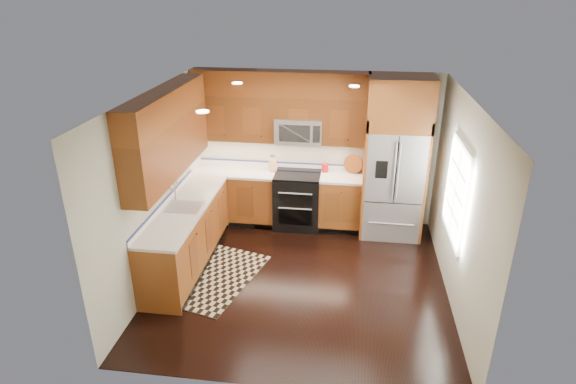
# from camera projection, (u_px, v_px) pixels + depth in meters

# --- Properties ---
(ground) EXTENTS (4.00, 4.00, 0.00)m
(ground) POSITION_uv_depth(u_px,v_px,m) (301.00, 280.00, 6.80)
(ground) COLOR black
(ground) RESTS_ON ground
(wall_back) EXTENTS (4.00, 0.02, 2.60)m
(wall_back) POSITION_uv_depth(u_px,v_px,m) (315.00, 148.00, 8.09)
(wall_back) COLOR beige
(wall_back) RESTS_ON ground
(wall_left) EXTENTS (0.02, 4.00, 2.60)m
(wall_left) POSITION_uv_depth(u_px,v_px,m) (156.00, 188.00, 6.53)
(wall_left) COLOR beige
(wall_left) RESTS_ON ground
(wall_right) EXTENTS (0.02, 4.00, 2.60)m
(wall_right) POSITION_uv_depth(u_px,v_px,m) (460.00, 205.00, 6.03)
(wall_right) COLOR beige
(wall_right) RESTS_ON ground
(window) EXTENTS (0.04, 1.10, 1.30)m
(window) POSITION_uv_depth(u_px,v_px,m) (457.00, 191.00, 6.17)
(window) COLOR white
(window) RESTS_ON ground
(base_cabinets) EXTENTS (2.85, 3.00, 0.90)m
(base_cabinets) POSITION_uv_depth(u_px,v_px,m) (230.00, 218.00, 7.59)
(base_cabinets) COLOR #903E1B
(base_cabinets) RESTS_ON ground
(countertop) EXTENTS (2.86, 3.01, 0.04)m
(countertop) POSITION_uv_depth(u_px,v_px,m) (239.00, 188.00, 7.49)
(countertop) COLOR beige
(countertop) RESTS_ON base_cabinets
(upper_cabinets) EXTENTS (2.85, 3.00, 1.15)m
(upper_cabinets) POSITION_uv_depth(u_px,v_px,m) (233.00, 118.00, 7.12)
(upper_cabinets) COLOR maroon
(upper_cabinets) RESTS_ON ground
(range) EXTENTS (0.76, 0.67, 0.95)m
(range) POSITION_uv_depth(u_px,v_px,m) (297.00, 200.00, 8.16)
(range) COLOR black
(range) RESTS_ON ground
(microwave) EXTENTS (0.76, 0.40, 0.42)m
(microwave) POSITION_uv_depth(u_px,v_px,m) (299.00, 130.00, 7.80)
(microwave) COLOR #B2B2B7
(microwave) RESTS_ON ground
(refrigerator) EXTENTS (0.98, 0.75, 2.60)m
(refrigerator) POSITION_uv_depth(u_px,v_px,m) (395.00, 159.00, 7.59)
(refrigerator) COLOR #B2B2B7
(refrigerator) RESTS_ON ground
(sink_faucet) EXTENTS (0.54, 0.44, 0.37)m
(sink_faucet) POSITION_uv_depth(u_px,v_px,m) (182.00, 203.00, 6.82)
(sink_faucet) COLOR #B2B2B7
(sink_faucet) RESTS_ON countertop
(rug) EXTENTS (1.36, 1.81, 0.01)m
(rug) POSITION_uv_depth(u_px,v_px,m) (216.00, 277.00, 6.85)
(rug) COLOR black
(rug) RESTS_ON ground
(knife_block) EXTENTS (0.15, 0.17, 0.28)m
(knife_block) POSITION_uv_depth(u_px,v_px,m) (273.00, 164.00, 8.08)
(knife_block) COLOR tan
(knife_block) RESTS_ON countertop
(utensil_crock) EXTENTS (0.12, 0.12, 0.30)m
(utensil_crock) POSITION_uv_depth(u_px,v_px,m) (325.00, 166.00, 8.03)
(utensil_crock) COLOR #B11518
(utensil_crock) RESTS_ON countertop
(cutting_board) EXTENTS (0.41, 0.41, 0.02)m
(cutting_board) POSITION_uv_depth(u_px,v_px,m) (353.00, 172.00, 8.03)
(cutting_board) COLOR maroon
(cutting_board) RESTS_ON countertop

